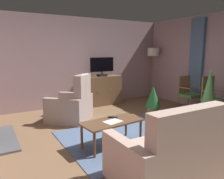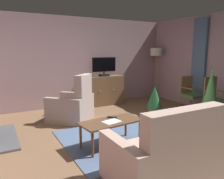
# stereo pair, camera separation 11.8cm
# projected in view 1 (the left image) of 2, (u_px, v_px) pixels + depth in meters

# --- Properties ---
(ground_plane) EXTENTS (6.44, 6.21, 0.04)m
(ground_plane) POSITION_uv_depth(u_px,v_px,m) (130.00, 135.00, 4.42)
(ground_plane) COLOR brown
(wall_back) EXTENTS (6.44, 0.10, 2.64)m
(wall_back) POSITION_uv_depth(u_px,v_px,m) (76.00, 62.00, 6.62)
(wall_back) COLOR gray
(wall_back) RESTS_ON ground_plane
(curtain_panel_far) EXTENTS (0.10, 0.44, 2.22)m
(curtain_panel_far) POSITION_uv_depth(u_px,v_px,m) (197.00, 58.00, 6.28)
(curtain_panel_far) COLOR slate
(rug_central) EXTENTS (2.70, 1.99, 0.01)m
(rug_central) POSITION_uv_depth(u_px,v_px,m) (133.00, 136.00, 4.35)
(rug_central) COLOR slate
(rug_central) RESTS_ON ground_plane
(tv_cabinet) EXTENTS (1.21, 0.49, 0.89)m
(tv_cabinet) POSITION_uv_depth(u_px,v_px,m) (101.00, 91.00, 6.80)
(tv_cabinet) COLOR #4A3523
(tv_cabinet) RESTS_ON ground_plane
(television) EXTENTS (0.77, 0.20, 0.57)m
(television) POSITION_uv_depth(u_px,v_px,m) (102.00, 66.00, 6.62)
(television) COLOR black
(television) RESTS_ON tv_cabinet
(coffee_table) EXTENTS (1.12, 0.62, 0.46)m
(coffee_table) POSITION_uv_depth(u_px,v_px,m) (112.00, 124.00, 3.82)
(coffee_table) COLOR brown
(coffee_table) RESTS_ON ground_plane
(tv_remote) EXTENTS (0.16, 0.15, 0.02)m
(tv_remote) POSITION_uv_depth(u_px,v_px,m) (113.00, 117.00, 3.98)
(tv_remote) COLOR black
(tv_remote) RESTS_ON coffee_table
(folded_newspaper) EXTENTS (0.34, 0.27, 0.01)m
(folded_newspaper) POSITION_uv_depth(u_px,v_px,m) (113.00, 122.00, 3.77)
(folded_newspaper) COLOR silver
(folded_newspaper) RESTS_ON coffee_table
(sofa_floral) EXTENTS (1.46, 0.89, 1.02)m
(sofa_floral) POSITION_uv_depth(u_px,v_px,m) (171.00, 154.00, 2.85)
(sofa_floral) COLOR #BC9E8E
(sofa_floral) RESTS_ON ground_plane
(armchair_in_far_corner) EXTENTS (1.24, 1.24, 1.14)m
(armchair_in_far_corner) POSITION_uv_depth(u_px,v_px,m) (72.00, 107.00, 5.25)
(armchair_in_far_corner) COLOR #A3897F
(armchair_in_far_corner) RESTS_ON ground_plane
(side_chair_tucked_against_wall) EXTENTS (0.47, 0.47, 1.03)m
(side_chair_tucked_against_wall) POSITION_uv_depth(u_px,v_px,m) (212.00, 97.00, 5.46)
(side_chair_tucked_against_wall) COLOR #4C703D
(side_chair_tucked_against_wall) RESTS_ON ground_plane
(side_chair_beside_plant) EXTENTS (0.48, 0.48, 0.97)m
(side_chair_beside_plant) POSITION_uv_depth(u_px,v_px,m) (188.00, 92.00, 6.10)
(side_chair_beside_plant) COLOR #4C703D
(side_chair_beside_plant) RESTS_ON ground_plane
(potted_plant_tall_palm_by_window) EXTENTS (0.39, 0.39, 0.80)m
(potted_plant_tall_palm_by_window) POSITION_uv_depth(u_px,v_px,m) (153.00, 100.00, 5.53)
(potted_plant_tall_palm_by_window) COLOR #99664C
(potted_plant_tall_palm_by_window) RESTS_ON ground_plane
(potted_plant_small_fern_corner) EXTENTS (0.36, 0.36, 1.30)m
(potted_plant_small_fern_corner) POSITION_uv_depth(u_px,v_px,m) (209.00, 94.00, 4.78)
(potted_plant_small_fern_corner) COLOR beige
(potted_plant_small_fern_corner) RESTS_ON ground_plane
(floor_lamp) EXTENTS (0.39, 0.39, 1.75)m
(floor_lamp) POSITION_uv_depth(u_px,v_px,m) (153.00, 55.00, 7.49)
(floor_lamp) COLOR #4C4233
(floor_lamp) RESTS_ON ground_plane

